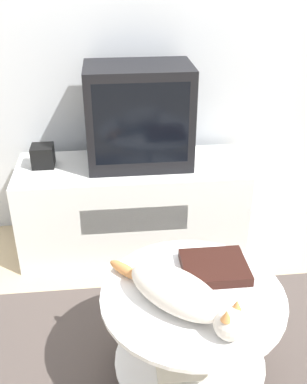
{
  "coord_description": "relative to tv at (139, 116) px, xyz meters",
  "views": [
    {
      "loc": [
        -0.26,
        -1.25,
        1.61
      ],
      "look_at": [
        -0.07,
        0.5,
        0.64
      ],
      "focal_mm": 42.0,
      "sensor_mm": 36.0,
      "label": 1
    }
  ],
  "objects": [
    {
      "name": "tv_stand",
      "position": [
        -0.05,
        -0.04,
        -0.54
      ],
      "size": [
        1.27,
        0.47,
        0.54
      ],
      "color": "silver",
      "rests_on": "ground_plane"
    },
    {
      "name": "speaker",
      "position": [
        -0.53,
        0.0,
        -0.21
      ],
      "size": [
        0.12,
        0.12,
        0.12
      ],
      "color": "black",
      "rests_on": "tv_stand"
    },
    {
      "name": "rug",
      "position": [
        0.09,
        -1.04,
        -0.8
      ],
      "size": [
        1.91,
        1.2,
        0.02
      ],
      "color": "#4C423D",
      "rests_on": "ground_plane"
    },
    {
      "name": "ground_plane",
      "position": [
        0.09,
        -1.04,
        -0.81
      ],
      "size": [
        12.0,
        12.0,
        0.0
      ],
      "primitive_type": "plane",
      "color": "tan"
    },
    {
      "name": "tv",
      "position": [
        0.0,
        0.0,
        0.0
      ],
      "size": [
        0.56,
        0.36,
        0.54
      ],
      "color": "black",
      "rests_on": "tv_stand"
    },
    {
      "name": "coffee_table",
      "position": [
        0.12,
        -1.03,
        -0.51
      ],
      "size": [
        0.7,
        0.7,
        0.45
      ],
      "color": "#B2B2B7",
      "rests_on": "rug"
    },
    {
      "name": "wall_back",
      "position": [
        0.09,
        0.28,
        0.49
      ],
      "size": [
        8.0,
        0.05,
        2.6
      ],
      "color": "silver",
      "rests_on": "ground_plane"
    },
    {
      "name": "dvd_box",
      "position": [
        0.23,
        -0.91,
        -0.32
      ],
      "size": [
        0.26,
        0.22,
        0.04
      ],
      "color": "black",
      "rests_on": "coffee_table"
    },
    {
      "name": "cat",
      "position": [
        0.06,
        -1.1,
        -0.28
      ],
      "size": [
        0.45,
        0.47,
        0.14
      ],
      "rotation": [
        0.0,
        0.0,
        -0.81
      ],
      "color": "silver",
      "rests_on": "coffee_table"
    }
  ]
}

